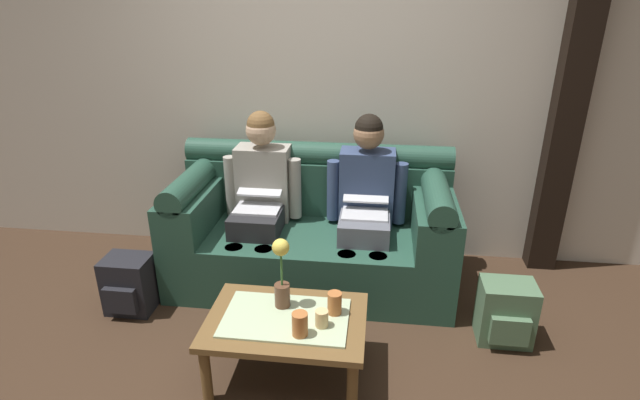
{
  "coord_description": "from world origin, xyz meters",
  "views": [
    {
      "loc": [
        0.45,
        -1.99,
        1.96
      ],
      "look_at": [
        0.08,
        0.92,
        0.72
      ],
      "focal_mm": 27.65,
      "sensor_mm": 36.0,
      "label": 1
    }
  ],
  "objects_px": {
    "cup_far_center": "(300,324)",
    "backpack_left": "(129,285)",
    "backpack_right": "(506,313)",
    "couch": "(313,231)",
    "cup_near_right": "(322,318)",
    "coffee_table": "(286,326)",
    "person_right": "(366,197)",
    "person_left": "(261,192)",
    "flower_vase": "(282,274)",
    "cup_near_left": "(335,303)"
  },
  "relations": [
    {
      "from": "person_left",
      "to": "cup_far_center",
      "type": "relative_size",
      "value": 9.76
    },
    {
      "from": "cup_near_right",
      "to": "backpack_right",
      "type": "bearing_deg",
      "value": 25.94
    },
    {
      "from": "person_right",
      "to": "coffee_table",
      "type": "distance_m",
      "value": 1.15
    },
    {
      "from": "cup_near_right",
      "to": "flower_vase",
      "type": "bearing_deg",
      "value": 147.18
    },
    {
      "from": "coffee_table",
      "to": "backpack_left",
      "type": "distance_m",
      "value": 1.25
    },
    {
      "from": "couch",
      "to": "backpack_left",
      "type": "xyz_separation_m",
      "value": [
        -1.15,
        -0.57,
        -0.19
      ]
    },
    {
      "from": "coffee_table",
      "to": "cup_near_right",
      "type": "distance_m",
      "value": 0.23
    },
    {
      "from": "coffee_table",
      "to": "backpack_left",
      "type": "bearing_deg",
      "value": 157.54
    },
    {
      "from": "person_left",
      "to": "coffee_table",
      "type": "xyz_separation_m",
      "value": [
        0.37,
        -1.04,
        -0.33
      ]
    },
    {
      "from": "cup_far_center",
      "to": "backpack_left",
      "type": "distance_m",
      "value": 1.41
    },
    {
      "from": "coffee_table",
      "to": "backpack_left",
      "type": "relative_size",
      "value": 2.22
    },
    {
      "from": "coffee_table",
      "to": "backpack_right",
      "type": "bearing_deg",
      "value": 20.18
    },
    {
      "from": "flower_vase",
      "to": "couch",
      "type": "bearing_deg",
      "value": 87.8
    },
    {
      "from": "couch",
      "to": "cup_near_right",
      "type": "bearing_deg",
      "value": -79.74
    },
    {
      "from": "cup_far_center",
      "to": "backpack_left",
      "type": "relative_size",
      "value": 0.33
    },
    {
      "from": "cup_far_center",
      "to": "cup_near_left",
      "type": "bearing_deg",
      "value": 52.83
    },
    {
      "from": "person_right",
      "to": "flower_vase",
      "type": "distance_m",
      "value": 1.03
    },
    {
      "from": "flower_vase",
      "to": "backpack_left",
      "type": "distance_m",
      "value": 1.24
    },
    {
      "from": "couch",
      "to": "person_right",
      "type": "xyz_separation_m",
      "value": [
        0.37,
        -0.0,
        0.28
      ]
    },
    {
      "from": "backpack_right",
      "to": "cup_far_center",
      "type": "bearing_deg",
      "value": -152.66
    },
    {
      "from": "couch",
      "to": "person_left",
      "type": "xyz_separation_m",
      "value": [
        -0.37,
        -0.0,
        0.28
      ]
    },
    {
      "from": "person_left",
      "to": "backpack_left",
      "type": "relative_size",
      "value": 3.2
    },
    {
      "from": "couch",
      "to": "cup_near_left",
      "type": "bearing_deg",
      "value": -75.48
    },
    {
      "from": "flower_vase",
      "to": "cup_near_left",
      "type": "relative_size",
      "value": 3.29
    },
    {
      "from": "couch",
      "to": "cup_near_left",
      "type": "distance_m",
      "value": 1.01
    },
    {
      "from": "flower_vase",
      "to": "person_left",
      "type": "bearing_deg",
      "value": 109.72
    },
    {
      "from": "backpack_right",
      "to": "person_right",
      "type": "bearing_deg",
      "value": 146.6
    },
    {
      "from": "cup_near_left",
      "to": "backpack_right",
      "type": "xyz_separation_m",
      "value": [
        1.0,
        0.39,
        -0.25
      ]
    },
    {
      "from": "person_right",
      "to": "cup_near_left",
      "type": "bearing_deg",
      "value": -97.08
    },
    {
      "from": "person_left",
      "to": "cup_near_right",
      "type": "xyz_separation_m",
      "value": [
        0.57,
        -1.09,
        -0.23
      ]
    },
    {
      "from": "flower_vase",
      "to": "cup_near_right",
      "type": "xyz_separation_m",
      "value": [
        0.23,
        -0.15,
        -0.15
      ]
    },
    {
      "from": "person_left",
      "to": "backpack_right",
      "type": "height_order",
      "value": "person_left"
    },
    {
      "from": "cup_near_left",
      "to": "cup_far_center",
      "type": "height_order",
      "value": "cup_far_center"
    },
    {
      "from": "flower_vase",
      "to": "backpack_right",
      "type": "bearing_deg",
      "value": 15.68
    },
    {
      "from": "person_left",
      "to": "backpack_right",
      "type": "relative_size",
      "value": 3.18
    },
    {
      "from": "cup_near_right",
      "to": "coffee_table",
      "type": "bearing_deg",
      "value": 165.16
    },
    {
      "from": "coffee_table",
      "to": "flower_vase",
      "type": "distance_m",
      "value": 0.28
    },
    {
      "from": "cup_near_right",
      "to": "backpack_left",
      "type": "height_order",
      "value": "cup_near_right"
    },
    {
      "from": "person_left",
      "to": "backpack_right",
      "type": "bearing_deg",
      "value": -19.61
    },
    {
      "from": "cup_near_right",
      "to": "cup_far_center",
      "type": "relative_size",
      "value": 0.73
    },
    {
      "from": "cup_far_center",
      "to": "backpack_left",
      "type": "height_order",
      "value": "cup_far_center"
    },
    {
      "from": "cup_near_right",
      "to": "person_right",
      "type": "bearing_deg",
      "value": 80.87
    },
    {
      "from": "cup_far_center",
      "to": "backpack_right",
      "type": "xyz_separation_m",
      "value": [
        1.15,
        0.6,
        -0.26
      ]
    },
    {
      "from": "person_right",
      "to": "backpack_right",
      "type": "relative_size",
      "value": 3.18
    },
    {
      "from": "person_left",
      "to": "person_right",
      "type": "bearing_deg",
      "value": 0.01
    },
    {
      "from": "person_left",
      "to": "flower_vase",
      "type": "relative_size",
      "value": 3.01
    },
    {
      "from": "backpack_left",
      "to": "couch",
      "type": "bearing_deg",
      "value": 26.31
    },
    {
      "from": "cup_near_left",
      "to": "coffee_table",
      "type": "bearing_deg",
      "value": -165.22
    },
    {
      "from": "couch",
      "to": "backpack_right",
      "type": "distance_m",
      "value": 1.39
    },
    {
      "from": "flower_vase",
      "to": "backpack_right",
      "type": "relative_size",
      "value": 1.06
    }
  ]
}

